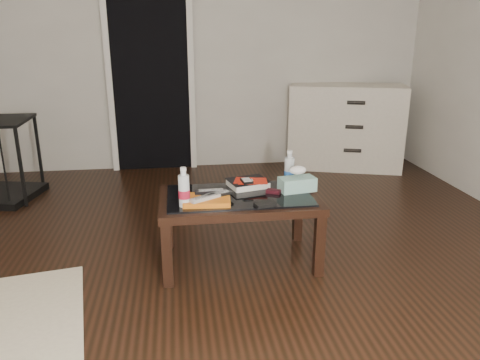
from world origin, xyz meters
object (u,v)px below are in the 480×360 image
object	(u,v)px
dresser	(345,127)
tissue_box	(297,184)
textbook	(248,183)
water_bottle_left	(184,187)
coffee_table	(239,204)
water_bottle_right	(289,168)

from	to	relation	value
dresser	tissue_box	distance (m)	2.28
dresser	textbook	xyz separation A→B (m)	(-1.36, -1.89, 0.03)
textbook	water_bottle_left	xyz separation A→B (m)	(-0.43, -0.30, 0.10)
dresser	coffee_table	bearing A→B (deg)	-107.98
textbook	tissue_box	size ratio (longest dim) A/B	1.09
coffee_table	dresser	size ratio (longest dim) A/B	0.77
water_bottle_left	textbook	bearing A→B (deg)	35.35
water_bottle_left	water_bottle_right	world-z (taller)	same
textbook	water_bottle_right	xyz separation A→B (m)	(0.28, -0.00, 0.10)
dresser	water_bottle_right	bearing A→B (deg)	-102.51
coffee_table	water_bottle_right	world-z (taller)	water_bottle_right
coffee_table	water_bottle_right	bearing A→B (deg)	22.35
dresser	water_bottle_right	size ratio (longest dim) A/B	5.44
water_bottle_left	tissue_box	distance (m)	0.75
dresser	water_bottle_right	distance (m)	2.18
water_bottle_right	tissue_box	bearing A→B (deg)	-79.33
coffee_table	dresser	distance (m)	2.50
textbook	water_bottle_right	world-z (taller)	water_bottle_right
coffee_table	tissue_box	distance (m)	0.40
dresser	tissue_box	bearing A→B (deg)	-100.42
coffee_table	water_bottle_left	distance (m)	0.42
tissue_box	coffee_table	bearing A→B (deg)	173.16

